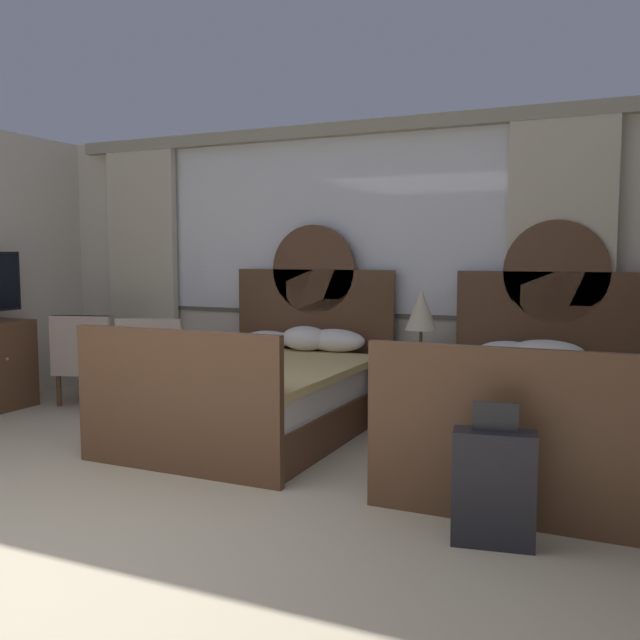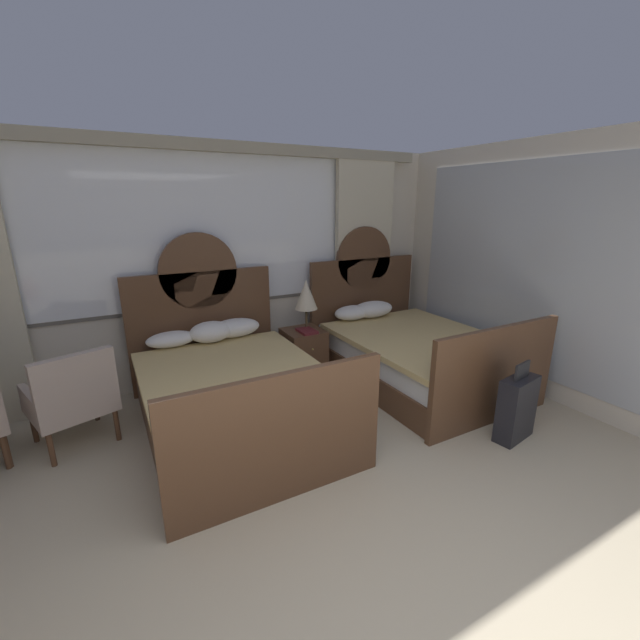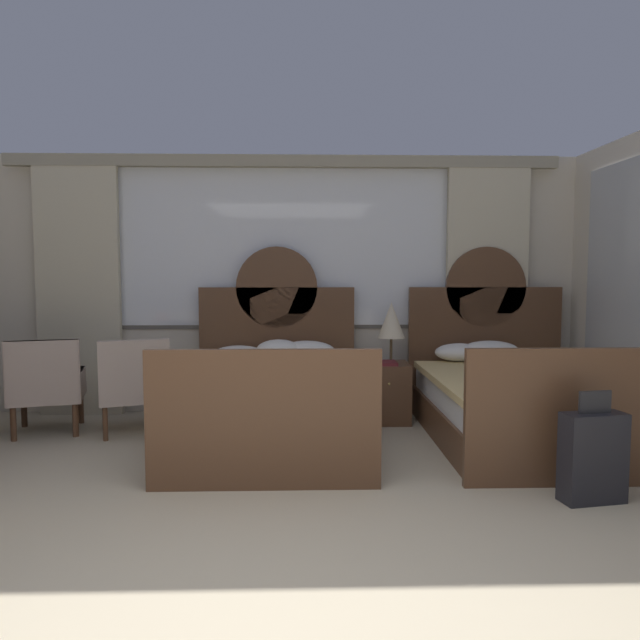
{
  "view_description": "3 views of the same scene",
  "coord_description": "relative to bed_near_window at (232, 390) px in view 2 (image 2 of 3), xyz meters",
  "views": [
    {
      "loc": [
        2.65,
        -2.1,
        1.45
      ],
      "look_at": [
        0.5,
        2.65,
        0.97
      ],
      "focal_mm": 38.49,
      "sensor_mm": 36.0,
      "label": 1
    },
    {
      "loc": [
        -1.01,
        -0.68,
        2.06
      ],
      "look_at": [
        0.98,
        2.96,
        0.84
      ],
      "focal_mm": 22.71,
      "sensor_mm": 36.0,
      "label": 2
    },
    {
      "loc": [
        0.18,
        -2.45,
        1.5
      ],
      "look_at": [
        0.34,
        2.89,
        1.06
      ],
      "focal_mm": 33.85,
      "sensor_mm": 36.0,
      "label": 3
    }
  ],
  "objects": [
    {
      "name": "bed_near_window",
      "position": [
        0.0,
        0.0,
        0.0
      ],
      "size": [
        1.61,
        2.26,
        1.75
      ],
      "color": "brown",
      "rests_on": "ground_plane"
    },
    {
      "name": "wall_right_mirror",
      "position": [
        3.19,
        -1.06,
        1.0
      ],
      "size": [
        0.08,
        4.54,
        2.7
      ],
      "color": "beige",
      "rests_on": "ground_plane"
    },
    {
      "name": "nightstand_between_beds",
      "position": [
        1.09,
        0.68,
        -0.06
      ],
      "size": [
        0.45,
        0.48,
        0.59
      ],
      "color": "brown",
      "rests_on": "ground_plane"
    },
    {
      "name": "armchair_by_window_left",
      "position": [
        -1.29,
        0.31,
        0.11
      ],
      "size": [
        0.77,
        0.77,
        0.89
      ],
      "color": "#B29E8E",
      "rests_on": "ground_plane"
    },
    {
      "name": "wall_back_window",
      "position": [
        0.08,
        1.18,
        1.09
      ],
      "size": [
        6.16,
        0.22,
        2.7
      ],
      "color": "beige",
      "rests_on": "ground_plane"
    },
    {
      "name": "bed_near_mirror",
      "position": [
        2.17,
        -0.01,
        -0.0
      ],
      "size": [
        1.61,
        2.26,
        1.75
      ],
      "color": "brown",
      "rests_on": "ground_plane"
    },
    {
      "name": "suitcase_on_floor",
      "position": [
        2.14,
        -1.45,
        -0.06
      ],
      "size": [
        0.43,
        0.24,
        0.73
      ],
      "color": "black",
      "rests_on": "ground_plane"
    },
    {
      "name": "book_on_nightstand",
      "position": [
        1.09,
        0.59,
        0.25
      ],
      "size": [
        0.18,
        0.26,
        0.03
      ],
      "color": "maroon",
      "rests_on": "nightstand_between_beds"
    },
    {
      "name": "table_lamp_on_nightstand",
      "position": [
        1.14,
        0.71,
        0.65
      ],
      "size": [
        0.27,
        0.27,
        0.6
      ],
      "color": "brown",
      "rests_on": "nightstand_between_beds"
    }
  ]
}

